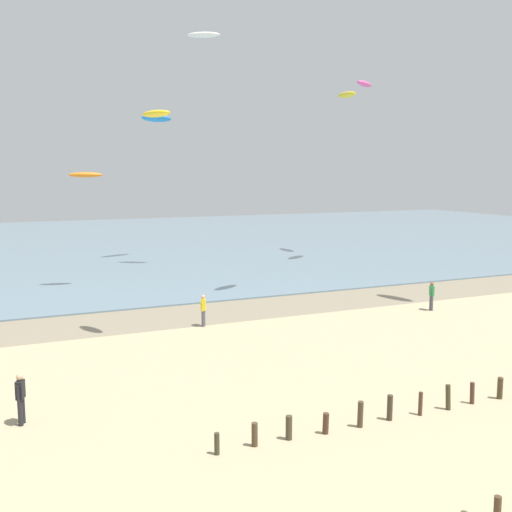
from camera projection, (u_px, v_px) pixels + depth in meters
The scene contains 12 objects.
wet_sand_strip at pixel (169, 317), 33.73m from camera, with size 120.00×5.24×0.01m, color gray.
sea at pixel (81, 244), 67.85m from camera, with size 160.00×70.00×0.10m, color slate.
groyne_mid at pixel (464, 395), 20.87m from camera, with size 18.32×0.34×0.90m.
person_nearest_camera at pixel (21, 397), 19.23m from camera, with size 0.33×0.54×1.71m.
person_by_waterline at pixel (203, 309), 31.60m from camera, with size 0.37×0.51×1.71m.
person_right_flank at pixel (432, 295), 35.31m from camera, with size 0.35×0.53×1.71m.
kite_aloft_0 at pixel (347, 95), 57.72m from camera, with size 3.09×0.99×0.49m, color yellow.
kite_aloft_2 at pixel (204, 35), 48.13m from camera, with size 2.74×0.88×0.44m, color white.
kite_aloft_3 at pixel (157, 118), 54.32m from camera, with size 3.25×1.04×0.52m, color #2384D1.
kite_aloft_6 at pixel (364, 84), 52.31m from camera, with size 2.94×0.94×0.47m, color #E54C99.
kite_aloft_9 at pixel (86, 175), 40.92m from camera, with size 2.29×0.73×0.37m, color orange.
kite_aloft_10 at pixel (156, 114), 27.89m from camera, with size 1.99×0.64×0.32m, color yellow.
Camera 1 is at (-8.66, -5.46, 8.13)m, focal length 41.67 mm.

